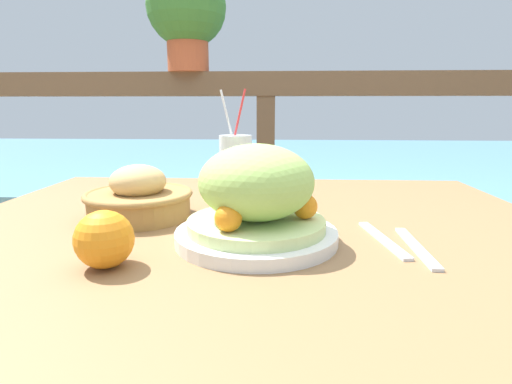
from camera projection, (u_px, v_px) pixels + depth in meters
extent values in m
cube|color=olive|center=(251.00, 234.00, 0.74)|extent=(1.15, 0.94, 0.04)
cube|color=olive|center=(96.00, 301.00, 1.25)|extent=(0.06, 0.06, 0.69)
cube|color=olive|center=(432.00, 310.00, 1.19)|extent=(0.06, 0.06, 0.69)
cube|color=brown|center=(266.00, 84.00, 1.54)|extent=(2.80, 0.08, 0.09)
cube|color=brown|center=(265.00, 218.00, 1.65)|extent=(0.07, 0.07, 0.98)
cube|color=#568EA8|center=(273.00, 177.00, 4.15)|extent=(12.00, 4.00, 0.45)
cylinder|color=silver|center=(256.00, 235.00, 0.64)|extent=(0.26, 0.26, 0.02)
cylinder|color=#C6DB8E|center=(256.00, 224.00, 0.64)|extent=(0.22, 0.22, 0.02)
ellipsoid|color=#9EC660|center=(256.00, 182.00, 0.62)|extent=(0.18, 0.18, 0.12)
sphere|color=orange|center=(305.00, 206.00, 0.63)|extent=(0.04, 0.04, 0.04)
sphere|color=orange|center=(227.00, 198.00, 0.69)|extent=(0.04, 0.04, 0.04)
sphere|color=orange|center=(228.00, 218.00, 0.57)|extent=(0.04, 0.04, 0.04)
cylinder|color=silver|center=(236.00, 168.00, 0.91)|extent=(0.07, 0.07, 0.15)
cylinder|color=white|center=(233.00, 139.00, 0.88)|extent=(0.06, 0.04, 0.21)
cylinder|color=red|center=(234.00, 137.00, 0.90)|extent=(0.06, 0.02, 0.22)
cylinder|color=olive|center=(139.00, 205.00, 0.78)|extent=(0.19, 0.19, 0.05)
torus|color=olive|center=(139.00, 194.00, 0.77)|extent=(0.21, 0.21, 0.01)
ellipsoid|color=tan|center=(138.00, 181.00, 0.77)|extent=(0.11, 0.11, 0.06)
cylinder|color=#A34C2D|center=(188.00, 57.00, 1.53)|extent=(0.16, 0.16, 0.11)
sphere|color=#336B2D|center=(186.00, 6.00, 1.49)|extent=(0.30, 0.30, 0.30)
cube|color=silver|center=(383.00, 239.00, 0.65)|extent=(0.04, 0.18, 0.00)
cube|color=silver|center=(416.00, 247.00, 0.61)|extent=(0.02, 0.18, 0.00)
sphere|color=orange|center=(273.00, 190.00, 0.87)|extent=(0.07, 0.07, 0.07)
sphere|color=orange|center=(104.00, 239.00, 0.53)|extent=(0.08, 0.08, 0.08)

